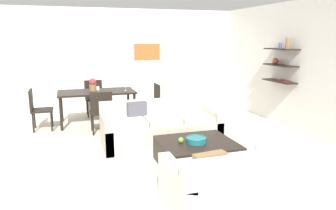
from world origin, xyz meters
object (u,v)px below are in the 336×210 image
(sofa_beige, at_px, (160,128))
(apple_on_coffee_table, at_px, (181,140))
(dining_chair_right_near, at_px, (152,100))
(dining_chair_left_near, at_px, (37,107))
(dining_chair_head, at_px, (94,95))
(dining_chair_foot, at_px, (101,110))
(loveseat_white, at_px, (231,186))
(centerpiece_vase, at_px, (93,85))
(coffee_table, at_px, (197,153))
(dining_table, at_px, (97,94))
(wine_glass_foot, at_px, (98,89))
(wine_glass_right_near, at_px, (125,85))
(wine_glass_head, at_px, (95,83))
(decorative_bowl, at_px, (196,140))

(sofa_beige, relative_size, apple_on_coffee_table, 24.32)
(dining_chair_right_near, height_order, dining_chair_left_near, same)
(apple_on_coffee_table, distance_m, dining_chair_head, 3.96)
(dining_chair_right_near, relative_size, dining_chair_foot, 1.00)
(dining_chair_right_near, xyz_separation_m, dining_chair_left_near, (-2.51, -0.00, 0.00))
(loveseat_white, distance_m, centerpiece_vase, 4.59)
(coffee_table, xyz_separation_m, dining_chair_left_near, (-2.48, 2.80, 0.31))
(dining_table, distance_m, dining_chair_left_near, 1.28)
(apple_on_coffee_table, height_order, wine_glass_foot, wine_glass_foot)
(dining_table, distance_m, wine_glass_right_near, 0.68)
(wine_glass_foot, bearing_deg, coffee_table, -64.87)
(dining_chair_head, height_order, centerpiece_vase, centerpiece_vase)
(sofa_beige, relative_size, wine_glass_head, 12.05)
(sofa_beige, distance_m, apple_on_coffee_table, 1.18)
(dining_table, height_order, dining_chair_head, dining_chair_head)
(dining_chair_left_near, bearing_deg, dining_chair_head, 39.99)
(coffee_table, xyz_separation_m, decorative_bowl, (-0.03, -0.05, 0.24))
(apple_on_coffee_table, relative_size, dining_table, 0.05)
(apple_on_coffee_table, relative_size, dining_chair_foot, 0.10)
(dining_chair_right_near, bearing_deg, apple_on_coffee_table, -95.99)
(dining_table, xyz_separation_m, wine_glass_foot, (0.00, -0.39, 0.19))
(dining_chair_foot, xyz_separation_m, wine_glass_right_near, (0.64, 0.74, 0.37))
(dining_chair_right_near, xyz_separation_m, wine_glass_right_near, (-0.61, 0.09, 0.37))
(dining_chair_head, bearing_deg, decorative_bowl, -73.03)
(loveseat_white, distance_m, dining_chair_left_near, 4.76)
(dining_chair_right_near, xyz_separation_m, centerpiece_vase, (-1.33, 0.26, 0.39))
(coffee_table, height_order, centerpiece_vase, centerpiece_vase)
(sofa_beige, bearing_deg, dining_chair_right_near, 80.12)
(dining_chair_foot, bearing_deg, apple_on_coffee_table, -65.62)
(wine_glass_head, bearing_deg, sofa_beige, -66.02)
(decorative_bowl, height_order, centerpiece_vase, centerpiece_vase)
(dining_chair_foot, height_order, wine_glass_right_near, wine_glass_right_near)
(dining_table, relative_size, wine_glass_right_near, 9.61)
(sofa_beige, distance_m, wine_glass_foot, 1.82)
(loveseat_white, height_order, decorative_bowl, loveseat_white)
(coffee_table, relative_size, decorative_bowl, 3.64)
(dining_chair_right_near, bearing_deg, loveseat_white, -92.40)
(coffee_table, distance_m, dining_table, 3.27)
(decorative_bowl, xyz_separation_m, dining_chair_left_near, (-2.45, 2.84, 0.08))
(apple_on_coffee_table, height_order, dining_chair_head, dining_chair_head)
(apple_on_coffee_table, relative_size, wine_glass_foot, 0.54)
(decorative_bowl, distance_m, dining_chair_head, 4.08)
(dining_chair_foot, distance_m, centerpiece_vase, 0.99)
(apple_on_coffee_table, bearing_deg, sofa_beige, 89.42)
(centerpiece_vase, bearing_deg, dining_chair_right_near, -10.96)
(dining_chair_right_near, distance_m, dining_chair_left_near, 2.51)
(dining_table, bearing_deg, loveseat_white, -75.98)
(apple_on_coffee_table, bearing_deg, coffee_table, -2.88)
(loveseat_white, distance_m, dining_table, 4.49)
(dining_table, xyz_separation_m, dining_chair_head, (0.00, 0.85, -0.17))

